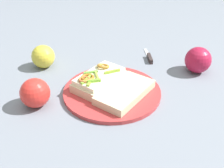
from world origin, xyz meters
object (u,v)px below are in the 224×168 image
object	(u,v)px
sandwich	(99,79)
apple_0	(43,57)
apple_1	(35,93)
apple_2	(198,60)
knife	(149,57)
bread_slice_side	(125,92)
plate	(112,92)

from	to	relation	value
sandwich	apple_0	xyz separation A→B (m)	(0.19, -0.13, 0.01)
apple_1	apple_2	size ratio (longest dim) A/B	0.95
apple_2	knife	xyz separation A→B (m)	(0.14, -0.09, -0.03)
bread_slice_side	apple_0	size ratio (longest dim) A/B	2.29
sandwich	apple_1	bearing A→B (deg)	152.98
bread_slice_side	plate	bearing A→B (deg)	89.25
sandwich	apple_0	distance (m)	0.23
apple_0	apple_1	world-z (taller)	apple_1
apple_0	apple_1	distance (m)	0.21
bread_slice_side	apple_1	world-z (taller)	apple_1
plate	knife	size ratio (longest dim) A/B	2.27
plate	apple_2	size ratio (longest dim) A/B	3.33
bread_slice_side	knife	xyz separation A→B (m)	(-0.09, -0.24, -0.02)
bread_slice_side	knife	size ratio (longest dim) A/B	1.42
bread_slice_side	knife	bearing A→B (deg)	14.31
sandwich	knife	xyz separation A→B (m)	(-0.16, -0.19, -0.02)
plate	bread_slice_side	xyz separation A→B (m)	(-0.04, 0.03, 0.02)
apple_2	knife	size ratio (longest dim) A/B	0.68
bread_slice_side	apple_1	distance (m)	0.24
apple_2	knife	distance (m)	0.17
sandwich	knife	size ratio (longest dim) A/B	1.48
apple_1	apple_0	bearing A→B (deg)	-82.28
apple_1	plate	bearing A→B (deg)	-163.47
sandwich	apple_2	world-z (taller)	apple_2
sandwich	apple_1	world-z (taller)	apple_1
apple_0	apple_2	xyz separation A→B (m)	(-0.50, 0.02, 0.00)
sandwich	apple_1	distance (m)	0.18
knife	apple_1	bearing A→B (deg)	125.42
plate	apple_1	xyz separation A→B (m)	(0.20, 0.06, 0.03)
sandwich	knife	bearing A→B (deg)	-5.02
apple_2	apple_0	bearing A→B (deg)	-2.54
sandwich	apple_1	size ratio (longest dim) A/B	2.30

